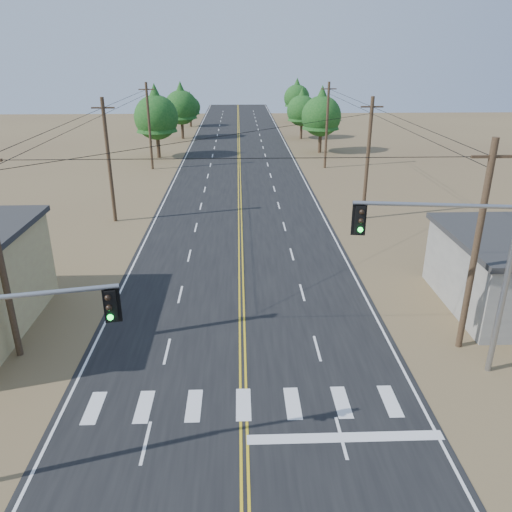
{
  "coord_description": "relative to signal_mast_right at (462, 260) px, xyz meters",
  "views": [
    {
      "loc": [
        -0.07,
        -8.37,
        13.27
      ],
      "look_at": [
        0.77,
        15.32,
        3.5
      ],
      "focal_mm": 35.0,
      "sensor_mm": 36.0,
      "label": 1
    }
  ],
  "objects": [
    {
      "name": "tree_right_far",
      "position": [
        2.57,
        84.45,
        -0.14
      ],
      "size": [
        5.07,
        5.07,
        8.46
      ],
      "color": "#3F2D1E",
      "rests_on": "ground"
    },
    {
      "name": "tree_right_mid",
      "position": [
        1.09,
        63.71,
        -0.39
      ],
      "size": [
        4.82,
        4.82,
        8.03
      ],
      "color": "#3F2D1E",
      "rests_on": "ground"
    },
    {
      "name": "tree_left_far",
      "position": [
        -18.1,
        78.41,
        -1.39
      ],
      "size": [
        3.84,
        3.84,
        6.41
      ],
      "color": "#3F2D1E",
      "rests_on": "ground"
    },
    {
      "name": "road",
      "position": [
        -9.1,
        19.76,
        -5.3
      ],
      "size": [
        15.0,
        200.0,
        0.02
      ],
      "primitive_type": "cube",
      "color": "black",
      "rests_on": "ground"
    },
    {
      "name": "utility_pole_right_mid",
      "position": [
        1.4,
        21.76,
        -0.19
      ],
      "size": [
        1.8,
        0.3,
        10.0
      ],
      "color": "#4C3826",
      "rests_on": "ground"
    },
    {
      "name": "utility_pole_right_near",
      "position": [
        1.4,
        1.76,
        -0.19
      ],
      "size": [
        1.8,
        0.3,
        10.0
      ],
      "color": "#4C3826",
      "rests_on": "ground"
    },
    {
      "name": "signal_mast_right",
      "position": [
        0.0,
        0.0,
        0.0
      ],
      "size": [
        6.63,
        1.12,
        7.82
      ],
      "rotation": [
        0.0,
        0.0,
        -0.13
      ],
      "color": "gray",
      "rests_on": "ground"
    },
    {
      "name": "tree_left_near",
      "position": [
        -19.83,
        48.79,
        0.51
      ],
      "size": [
        5.71,
        5.71,
        9.51
      ],
      "color": "#3F2D1E",
      "rests_on": "ground"
    },
    {
      "name": "utility_pole_left_mid",
      "position": [
        -19.6,
        21.76,
        -0.19
      ],
      "size": [
        1.8,
        0.3,
        10.0
      ],
      "color": "#4C3826",
      "rests_on": "ground"
    },
    {
      "name": "utility_pole_right_far",
      "position": [
        1.4,
        41.76,
        -0.19
      ],
      "size": [
        1.8,
        0.3,
        10.0
      ],
      "color": "#4C3826",
      "rests_on": "ground"
    },
    {
      "name": "tree_right_near",
      "position": [
        2.27,
        51.55,
        0.23
      ],
      "size": [
        5.43,
        5.43,
        9.06
      ],
      "color": "#3F2D1E",
      "rests_on": "ground"
    },
    {
      "name": "tree_left_mid",
      "position": [
        -18.21,
        64.48,
        0.15
      ],
      "size": [
        5.35,
        5.35,
        8.92
      ],
      "color": "#3F2D1E",
      "rests_on": "ground"
    },
    {
      "name": "utility_pole_left_far",
      "position": [
        -19.6,
        41.76,
        -0.19
      ],
      "size": [
        1.8,
        0.3,
        10.0
      ],
      "color": "#4C3826",
      "rests_on": "ground"
    }
  ]
}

